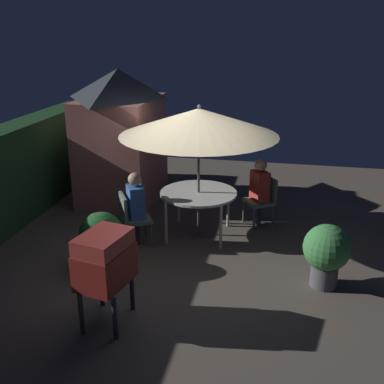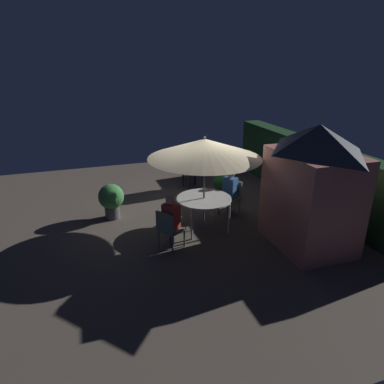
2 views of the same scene
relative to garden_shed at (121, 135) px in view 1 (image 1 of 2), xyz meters
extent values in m
plane|color=brown|center=(-2.14, -1.92, -1.38)|extent=(11.00, 11.00, 0.00)
cube|color=#B26B60|center=(0.00, 0.00, -0.31)|extent=(1.90, 1.45, 2.13)
pyramid|color=#33383D|center=(0.00, 0.00, 1.04)|extent=(2.02, 1.54, 0.57)
cube|color=brown|center=(0.01, 0.72, -0.54)|extent=(0.79, 0.04, 1.66)
cylinder|color=white|center=(-1.47, -1.91, -0.60)|extent=(1.32, 1.32, 0.04)
cylinder|color=beige|center=(-1.93, -2.37, -1.00)|extent=(0.05, 0.05, 0.76)
cylinder|color=beige|center=(-1.01, -2.37, -1.00)|extent=(0.05, 0.05, 0.76)
cylinder|color=beige|center=(-1.93, -1.45, -1.00)|extent=(0.05, 0.05, 0.76)
cylinder|color=beige|center=(-1.01, -1.45, -1.00)|extent=(0.05, 0.05, 0.76)
cylinder|color=#4C4C51|center=(-1.47, -1.91, -0.26)|extent=(0.04, 0.04, 2.24)
cone|color=beige|center=(-1.47, -1.91, 0.64)|extent=(2.63, 2.63, 0.44)
sphere|color=#4C4C51|center=(-1.47, -1.91, 0.89)|extent=(0.06, 0.06, 0.06)
cube|color=maroon|center=(-4.19, -1.30, -0.60)|extent=(0.79, 0.64, 0.45)
cube|color=maroon|center=(-4.19, -1.30, -0.28)|extent=(0.75, 0.60, 0.20)
cylinder|color=#262628|center=(-4.50, -1.51, -1.10)|extent=(0.06, 0.06, 0.55)
cylinder|color=#262628|center=(-3.88, -1.51, -1.10)|extent=(0.06, 0.06, 0.55)
cylinder|color=#262628|center=(-4.50, -1.09, -1.10)|extent=(0.06, 0.06, 0.55)
cylinder|color=#262628|center=(-3.88, -1.09, -1.10)|extent=(0.06, 0.06, 0.55)
cube|color=slate|center=(-0.81, -2.91, -0.93)|extent=(0.64, 0.64, 0.06)
cube|color=slate|center=(-0.69, -3.09, -0.70)|extent=(0.41, 0.29, 0.45)
cylinder|color=#516155|center=(-0.87, -3.19, -1.15)|extent=(0.04, 0.04, 0.45)
cylinder|color=#516155|center=(-0.53, -2.97, -1.15)|extent=(0.04, 0.04, 0.45)
cylinder|color=#516155|center=(-1.09, -2.86, -1.15)|extent=(0.04, 0.04, 0.45)
cylinder|color=#516155|center=(-0.75, -2.64, -1.15)|extent=(0.04, 0.04, 0.45)
cube|color=slate|center=(-2.03, -0.97, -0.93)|extent=(0.63, 0.63, 0.06)
cube|color=slate|center=(-2.14, -0.79, -0.70)|extent=(0.42, 0.28, 0.45)
cylinder|color=#516155|center=(-1.96, -0.69, -1.15)|extent=(0.04, 0.04, 0.45)
cylinder|color=#516155|center=(-2.31, -0.90, -1.15)|extent=(0.04, 0.04, 0.45)
cylinder|color=#516155|center=(-1.76, -1.04, -1.15)|extent=(0.04, 0.04, 0.45)
cylinder|color=#516155|center=(-2.10, -1.24, -1.15)|extent=(0.04, 0.04, 0.45)
cylinder|color=#4C4C51|center=(-2.78, -3.98, -1.21)|extent=(0.38, 0.38, 0.32)
sphere|color=#3D8442|center=(-2.78, -3.98, -0.77)|extent=(0.66, 0.66, 0.66)
cylinder|color=#936651|center=(-2.94, -0.72, -1.23)|extent=(0.47, 0.47, 0.30)
sphere|color=#235628|center=(-2.94, -0.72, -0.80)|extent=(0.66, 0.66, 0.66)
cube|color=#CC3D33|center=(-0.81, -2.91, -0.62)|extent=(0.42, 0.39, 0.55)
sphere|color=tan|center=(-0.81, -2.91, -0.23)|extent=(0.22, 0.22, 0.22)
cylinder|color=#383347|center=(-0.81, -2.91, -1.14)|extent=(0.10, 0.10, 0.48)
cube|color=#3866B2|center=(-2.03, -0.97, -0.62)|extent=(0.41, 0.38, 0.55)
sphere|color=tan|center=(-2.03, -0.97, -0.23)|extent=(0.22, 0.22, 0.22)
cylinder|color=#383347|center=(-2.03, -0.97, -1.14)|extent=(0.10, 0.10, 0.48)
camera|label=1|loc=(-8.76, -3.32, 2.13)|focal=43.09mm
camera|label=2|loc=(5.68, -4.62, 2.53)|focal=32.17mm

